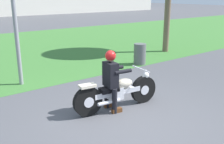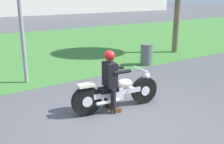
{
  "view_description": "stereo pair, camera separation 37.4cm",
  "coord_description": "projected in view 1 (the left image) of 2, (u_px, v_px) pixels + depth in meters",
  "views": [
    {
      "loc": [
        -3.29,
        -3.77,
        2.58
      ],
      "look_at": [
        0.27,
        0.88,
        0.85
      ],
      "focal_mm": 42.11,
      "sensor_mm": 36.0,
      "label": 1
    },
    {
      "loc": [
        -2.98,
        -3.98,
        2.58
      ],
      "look_at": [
        0.27,
        0.88,
        0.85
      ],
      "focal_mm": 42.11,
      "sensor_mm": 36.0,
      "label": 2
    }
  ],
  "objects": [
    {
      "name": "ground",
      "position": [
        127.0,
        122.0,
        5.52
      ],
      "size": [
        120.0,
        120.0,
        0.0
      ],
      "primitive_type": "plane",
      "color": "#4C4C51"
    },
    {
      "name": "grass_verge",
      "position": [
        3.0,
        51.0,
        12.43
      ],
      "size": [
        60.0,
        12.0,
        0.01
      ],
      "primitive_type": "cube",
      "color": "#3D7533",
      "rests_on": "ground"
    },
    {
      "name": "motorcycle_lead",
      "position": [
        118.0,
        92.0,
        6.08
      ],
      "size": [
        2.18,
        0.66,
        0.89
      ],
      "rotation": [
        0.0,
        0.0,
        -0.12
      ],
      "color": "black",
      "rests_on": "ground"
    },
    {
      "name": "rider_lead",
      "position": [
        111.0,
        76.0,
        5.88
      ],
      "size": [
        0.59,
        0.5,
        1.42
      ],
      "rotation": [
        0.0,
        0.0,
        -0.12
      ],
      "color": "black",
      "rests_on": "ground"
    },
    {
      "name": "trash_can",
      "position": [
        140.0,
        54.0,
        10.0
      ],
      "size": [
        0.46,
        0.46,
        0.8
      ],
      "primitive_type": "cylinder",
      "color": "#595E5B",
      "rests_on": "ground"
    }
  ]
}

